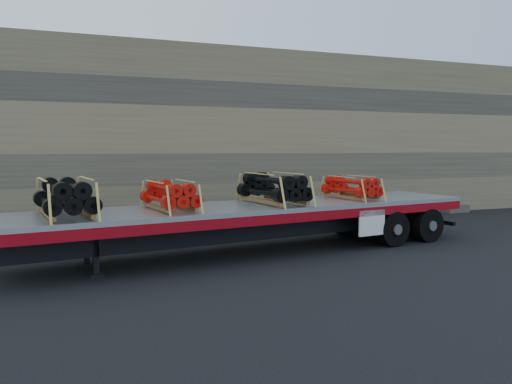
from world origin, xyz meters
TOP-DOWN VIEW (x-y plane):
  - ground at (0.00, 0.00)m, footprint 120.00×120.00m
  - rock_wall at (0.00, 6.50)m, footprint 44.00×3.00m
  - trailer at (-0.06, -0.58)m, footprint 14.24×4.66m
  - bundle_front at (-5.07, -1.30)m, footprint 1.53×2.54m
  - bundle_midfront at (-2.53, -0.93)m, footprint 1.29×2.14m
  - bundle_midrear at (0.58, -0.49)m, footprint 1.51×2.51m
  - bundle_rear at (3.44, -0.08)m, footprint 1.22×2.03m

SIDE VIEW (x-z plane):
  - ground at x=0.00m, z-range 0.00..0.00m
  - trailer at x=-0.06m, z-range 0.00..1.40m
  - bundle_rear at x=3.44m, z-range 1.40..2.08m
  - bundle_midfront at x=-2.53m, z-range 1.40..2.12m
  - bundle_midrear at x=0.58m, z-range 1.40..2.24m
  - bundle_front at x=-5.07m, z-range 1.40..2.25m
  - rock_wall at x=0.00m, z-range 0.00..7.00m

